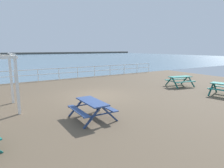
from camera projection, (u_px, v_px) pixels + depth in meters
name	position (u px, v px, depth m)	size (l,w,h in m)	color
ground_plane	(96.00, 97.00, 12.33)	(30.00, 24.00, 0.20)	brown
sea_band	(12.00, 59.00, 56.38)	(142.00, 90.00, 0.01)	slate
distant_shoreline	(3.00, 55.00, 92.30)	(142.00, 6.00, 1.80)	#4C4C47
seaward_railing	(59.00, 72.00, 18.65)	(23.07, 0.07, 1.08)	white
picnic_table_mid_centre	(180.00, 79.00, 15.26)	(2.05, 1.82, 0.80)	#1E7A70
picnic_table_far_left	(92.00, 105.00, 8.16)	(1.55, 1.81, 0.80)	#334C84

